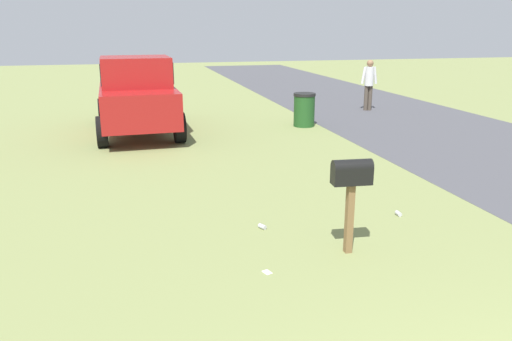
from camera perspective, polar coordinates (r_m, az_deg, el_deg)
mailbox at (r=6.36m, az=10.87°, el=-0.95°), size 0.24×0.52×1.26m
pickup_truck at (r=14.00m, az=-13.51°, el=8.58°), size 4.89×2.27×2.09m
trash_bin at (r=14.78m, az=5.53°, el=6.94°), size 0.64×0.64×0.97m
pedestrian at (r=17.93m, az=12.80°, el=9.92°), size 0.30×0.57×1.74m
litter_wrapper_midfield_b at (r=6.11m, az=1.28°, el=-11.53°), size 0.14×0.12×0.01m
litter_can_by_mailbox at (r=8.11m, az=15.97°, el=-4.76°), size 0.12×0.07×0.07m
litter_can_near_hydrant at (r=7.32m, az=0.72°, el=-6.42°), size 0.14×0.11×0.07m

